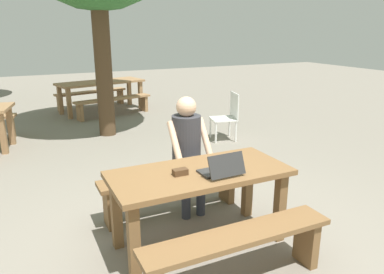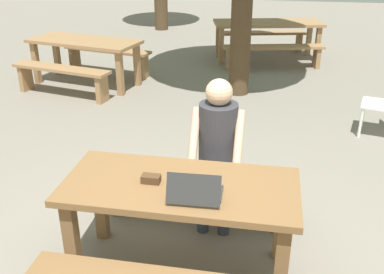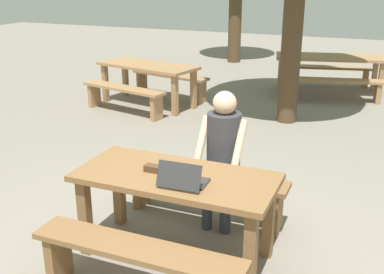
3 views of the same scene
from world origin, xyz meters
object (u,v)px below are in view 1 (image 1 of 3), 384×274
(picnic_table_front, at_px, (200,183))
(laptop, at_px, (222,169))
(person_seated, at_px, (188,146))
(picnic_table_mid, at_px, (101,86))
(plastic_chair, at_px, (228,115))
(small_pouch, at_px, (180,172))

(picnic_table_front, relative_size, laptop, 4.61)
(person_seated, relative_size, picnic_table_mid, 0.60)
(picnic_table_front, xyz_separation_m, plastic_chair, (2.03, 2.89, -0.17))
(small_pouch, xyz_separation_m, picnic_table_mid, (0.65, 6.37, -0.14))
(laptop, bearing_deg, plastic_chair, -123.69)
(person_seated, relative_size, plastic_chair, 1.50)
(small_pouch, bearing_deg, picnic_table_mid, 84.14)
(small_pouch, height_order, person_seated, person_seated)
(person_seated, bearing_deg, plastic_chair, 50.41)
(picnic_table_front, distance_m, plastic_chair, 3.54)
(laptop, bearing_deg, picnic_table_mid, -94.61)
(small_pouch, distance_m, picnic_table_mid, 6.41)
(small_pouch, bearing_deg, plastic_chair, 52.44)
(laptop, distance_m, picnic_table_mid, 6.53)
(picnic_table_front, height_order, person_seated, person_seated)
(picnic_table_front, bearing_deg, person_seated, 74.59)
(small_pouch, xyz_separation_m, plastic_chair, (2.24, 2.91, -0.32))
(laptop, relative_size, person_seated, 0.27)
(small_pouch, distance_m, person_seated, 0.77)
(picnic_table_front, relative_size, small_pouch, 12.57)
(small_pouch, bearing_deg, picnic_table_front, 5.00)
(laptop, relative_size, plastic_chair, 0.41)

